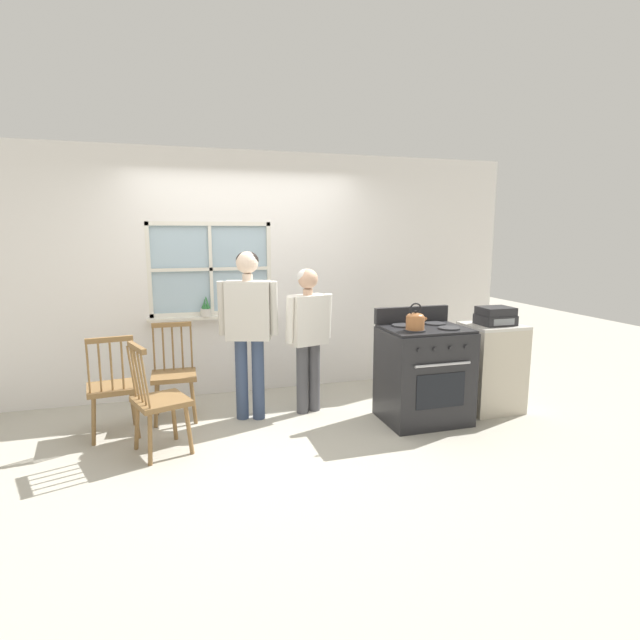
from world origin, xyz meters
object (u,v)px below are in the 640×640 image
Objects in this scene: chair_by_window at (112,389)px; potted_plant at (206,309)px; side_counter at (491,367)px; person_teen_center at (308,327)px; stove at (424,373)px; chair_near_wall at (159,402)px; person_elderly_left at (248,318)px; kettle at (415,320)px; stereo at (495,316)px; chair_center_cluster at (174,375)px.

potted_plant is (0.90, 0.90, 0.55)m from chair_by_window.
person_teen_center is at bearing 165.05° from side_counter.
person_teen_center reaches higher than stove.
chair_by_window is 1.05× the size of side_counter.
person_teen_center is at bearing 151.12° from stove.
chair_by_window is 1.00× the size of chair_near_wall.
side_counter is at bearing 6.80° from person_elderly_left.
stove is 4.39× the size of kettle.
potted_plant is (-1.77, 1.49, -0.03)m from kettle.
person_elderly_left is 0.61m from person_teen_center.
stove is 0.82m from side_counter.
person_elderly_left reaches higher than person_teen_center.
chair_near_wall is 0.57× the size of person_elderly_left.
stove is at bearing 163.08° from chair_by_window.
stereo is at bearing 3.43° from stove.
chair_by_window is 0.64× the size of person_teen_center.
stove is 2.43m from potted_plant.
stereo is (2.76, -1.31, -0.01)m from potted_plant.
potted_plant is at bearing 123.44° from person_teen_center.
person_teen_center is 1.35× the size of stove.
kettle reaches higher than chair_center_cluster.
person_teen_center reaches higher than potted_plant.
person_elderly_left is (1.24, 0.07, 0.56)m from chair_by_window.
chair_near_wall is 0.87× the size of stove.
stereo reaches higher than side_counter.
person_elderly_left is at bearing 169.25° from side_counter.
person_elderly_left is (0.71, -0.21, 0.56)m from chair_center_cluster.
kettle is 1.01m from stereo.
side_counter is 0.54m from stereo.
stereo is (3.66, -0.41, 0.55)m from chair_by_window.
chair_center_cluster is 4.02× the size of potted_plant.
potted_plant is at bearing 154.62° from stereo.
chair_center_cluster is 2.38m from kettle.
chair_near_wall is (0.40, -0.49, 0.00)m from chair_by_window.
person_teen_center is at bearing -6.97° from chair_center_cluster.
stove is at bearing -34.88° from potted_plant.
person_elderly_left is 7.01× the size of potted_plant.
person_elderly_left reaches higher than stereo.
person_elderly_left reaches higher than chair_center_cluster.
potted_plant is 3.09m from side_counter.
stove is (2.45, 0.03, 0.03)m from chair_near_wall.
stove is (1.61, -0.53, -0.53)m from person_elderly_left.
side_counter is at bearing -31.04° from person_teen_center.
stove is 1.20× the size of side_counter.
chair_by_window is 1.90m from person_teen_center.
chair_near_wall is 0.64× the size of person_teen_center.
kettle is (2.14, -0.87, 0.58)m from chair_center_cluster.
person_elderly_left reaches higher than chair_near_wall.
person_elderly_left reaches higher than stove.
person_elderly_left is 2.46m from stereo.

